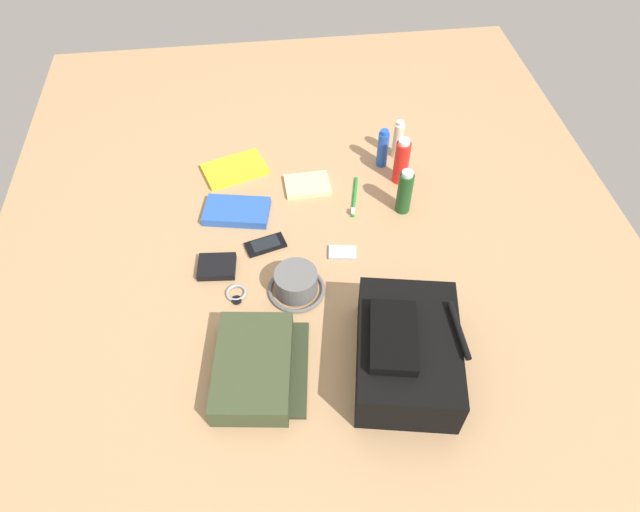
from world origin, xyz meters
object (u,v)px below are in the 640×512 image
(bucket_hat, at_px, (296,283))
(lotion_bottle, at_px, (398,139))
(toiletry_pouch, at_px, (256,367))
(wallet, at_px, (217,267))
(deodorant_spray, at_px, (383,149))
(shampoo_bottle, at_px, (405,192))
(toothbrush, at_px, (354,198))
(paperback_novel, at_px, (235,169))
(cell_phone, at_px, (266,245))
(backpack, at_px, (407,351))
(media_player, at_px, (342,253))
(travel_guidebook, at_px, (237,212))
(sunscreen_spray, at_px, (402,161))
(notepad, at_px, (307,185))
(wristwatch, at_px, (236,294))

(bucket_hat, height_order, lotion_bottle, lotion_bottle)
(toiletry_pouch, xyz_separation_m, wallet, (-0.36, -0.10, -0.02))
(deodorant_spray, distance_m, wallet, 0.71)
(shampoo_bottle, bearing_deg, deodorant_spray, -173.96)
(deodorant_spray, relative_size, toothbrush, 0.80)
(bucket_hat, xyz_separation_m, deodorant_spray, (-0.51, 0.35, 0.04))
(bucket_hat, relative_size, paperback_novel, 0.69)
(cell_phone, bearing_deg, backpack, 35.87)
(bucket_hat, height_order, paperback_novel, bucket_hat)
(deodorant_spray, bearing_deg, media_player, -26.82)
(travel_guidebook, xyz_separation_m, cell_phone, (0.15, 0.08, -0.01))
(lotion_bottle, height_order, sunscreen_spray, sunscreen_spray)
(paperback_novel, xyz_separation_m, travel_guidebook, (0.21, 0.00, 0.00))
(shampoo_bottle, xyz_separation_m, travel_guidebook, (-0.04, -0.54, -0.07))
(backpack, height_order, media_player, backpack)
(toiletry_pouch, height_order, cell_phone, toiletry_pouch)
(wallet, bearing_deg, travel_guidebook, 168.36)
(toiletry_pouch, bearing_deg, notepad, 163.30)
(backpack, relative_size, toothbrush, 2.18)
(backpack, distance_m, toiletry_pouch, 0.38)
(bucket_hat, relative_size, shampoo_bottle, 1.02)
(lotion_bottle, relative_size, media_player, 1.61)
(paperback_novel, xyz_separation_m, toothbrush, (0.19, 0.39, -0.00))
(wristwatch, xyz_separation_m, wallet, (-0.10, -0.05, 0.01))
(cell_phone, bearing_deg, shampoo_bottle, 102.91)
(wristwatch, bearing_deg, lotion_bottle, 133.21)
(cell_phone, relative_size, media_player, 1.45)
(wallet, bearing_deg, deodorant_spray, 129.97)
(travel_guidebook, distance_m, media_player, 0.38)
(sunscreen_spray, bearing_deg, lotion_bottle, 172.31)
(backpack, bearing_deg, bucket_hat, -137.57)
(deodorant_spray, height_order, sunscreen_spray, sunscreen_spray)
(sunscreen_spray, height_order, travel_guidebook, sunscreen_spray)
(lotion_bottle, relative_size, shampoo_bottle, 0.90)
(toothbrush, bearing_deg, wallet, -62.10)
(sunscreen_spray, bearing_deg, bucket_hat, -42.90)
(lotion_bottle, xyz_separation_m, notepad, (0.12, -0.34, -0.06))
(backpack, xyz_separation_m, travel_guidebook, (-0.61, -0.42, -0.06))
(sunscreen_spray, bearing_deg, toothbrush, -65.30)
(backpack, xyz_separation_m, shampoo_bottle, (-0.56, 0.12, 0.01))
(shampoo_bottle, height_order, cell_phone, shampoo_bottle)
(lotion_bottle, xyz_separation_m, sunscreen_spray, (0.13, -0.02, 0.01))
(lotion_bottle, distance_m, media_player, 0.51)
(paperback_novel, relative_size, media_player, 2.63)
(travel_guidebook, distance_m, notepad, 0.26)
(toothbrush, bearing_deg, deodorant_spray, 143.27)
(shampoo_bottle, xyz_separation_m, wristwatch, (0.28, -0.55, -0.07))
(deodorant_spray, relative_size, paperback_novel, 0.61)
(bucket_hat, xyz_separation_m, toothbrush, (-0.35, 0.23, -0.03))
(toothbrush, relative_size, wallet, 1.66)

